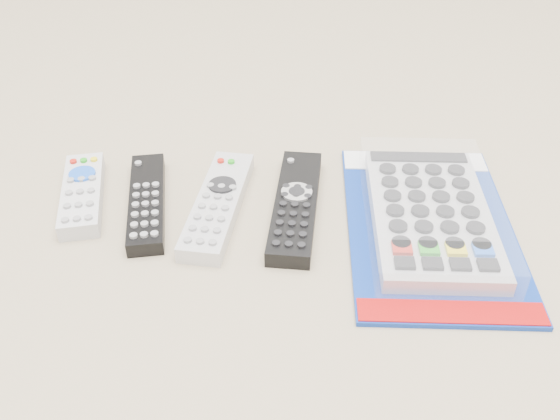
{
  "coord_description": "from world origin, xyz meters",
  "views": [
    {
      "loc": [
        0.01,
        -0.57,
        0.46
      ],
      "look_at": [
        0.03,
        0.01,
        0.01
      ],
      "focal_mm": 40.0,
      "sensor_mm": 36.0,
      "label": 1
    }
  ],
  "objects_px": {
    "remote_small_grey": "(82,194)",
    "remote_silver_dvd": "(218,204)",
    "jumbo_remote_packaged": "(431,213)",
    "remote_large_black": "(296,205)",
    "remote_slim_black": "(147,202)"
  },
  "relations": [
    {
      "from": "remote_small_grey",
      "to": "remote_silver_dvd",
      "type": "bearing_deg",
      "value": -17.39
    },
    {
      "from": "remote_silver_dvd",
      "to": "jumbo_remote_packaged",
      "type": "distance_m",
      "value": 0.25
    },
    {
      "from": "remote_silver_dvd",
      "to": "remote_large_black",
      "type": "distance_m",
      "value": 0.09
    },
    {
      "from": "remote_slim_black",
      "to": "jumbo_remote_packaged",
      "type": "bearing_deg",
      "value": -13.91
    },
    {
      "from": "remote_large_black",
      "to": "remote_silver_dvd",
      "type": "bearing_deg",
      "value": -174.82
    },
    {
      "from": "remote_large_black",
      "to": "jumbo_remote_packaged",
      "type": "xyz_separation_m",
      "value": [
        0.16,
        -0.03,
        0.01
      ]
    },
    {
      "from": "remote_slim_black",
      "to": "remote_silver_dvd",
      "type": "height_order",
      "value": "remote_silver_dvd"
    },
    {
      "from": "remote_slim_black",
      "to": "remote_large_black",
      "type": "height_order",
      "value": "remote_large_black"
    },
    {
      "from": "remote_slim_black",
      "to": "remote_silver_dvd",
      "type": "xyz_separation_m",
      "value": [
        0.09,
        -0.01,
        0.0
      ]
    },
    {
      "from": "jumbo_remote_packaged",
      "to": "remote_large_black",
      "type": "bearing_deg",
      "value": 172.74
    },
    {
      "from": "remote_slim_black",
      "to": "remote_large_black",
      "type": "bearing_deg",
      "value": -10.75
    },
    {
      "from": "remote_small_grey",
      "to": "remote_silver_dvd",
      "type": "height_order",
      "value": "same"
    },
    {
      "from": "remote_small_grey",
      "to": "remote_silver_dvd",
      "type": "xyz_separation_m",
      "value": [
        0.17,
        -0.02,
        -0.0
      ]
    },
    {
      "from": "remote_silver_dvd",
      "to": "jumbo_remote_packaged",
      "type": "height_order",
      "value": "jumbo_remote_packaged"
    },
    {
      "from": "remote_small_grey",
      "to": "remote_slim_black",
      "type": "bearing_deg",
      "value": -20.4
    }
  ]
}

